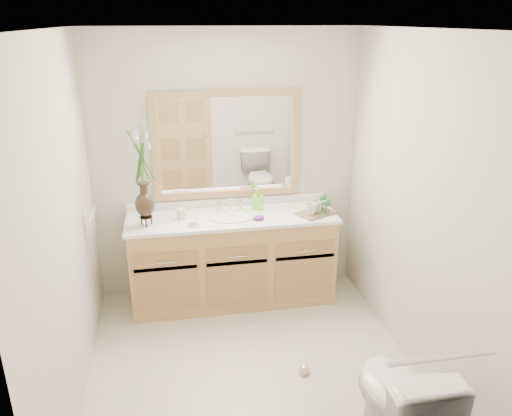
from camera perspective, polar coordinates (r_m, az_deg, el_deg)
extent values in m
plane|color=beige|center=(3.94, -0.45, -17.77)|extent=(2.60, 2.60, 0.00)
cube|color=white|center=(3.08, -0.59, 19.80)|extent=(2.40, 2.60, 0.02)
cube|color=beige|center=(4.54, -3.34, 4.75)|extent=(2.40, 0.02, 2.40)
cube|color=beige|center=(2.20, 5.47, -14.07)|extent=(2.40, 0.02, 2.40)
cube|color=beige|center=(3.35, -21.21, -2.68)|extent=(0.02, 2.60, 2.40)
cube|color=beige|center=(3.71, 18.09, -0.05)|extent=(0.02, 2.60, 2.40)
cube|color=tan|center=(4.57, -2.67, -5.93)|extent=(1.80, 0.55, 0.80)
cube|color=white|center=(4.40, -2.76, -1.09)|extent=(1.84, 0.57, 0.03)
ellipsoid|color=white|center=(4.39, -2.72, -1.67)|extent=(0.38, 0.30, 0.12)
cylinder|color=silver|center=(4.52, -3.05, 0.48)|extent=(0.02, 0.02, 0.11)
cylinder|color=silver|center=(4.51, -4.31, 0.22)|extent=(0.02, 0.02, 0.08)
cylinder|color=silver|center=(4.54, -1.80, 0.38)|extent=(0.02, 0.02, 0.08)
cube|color=white|center=(4.47, -3.36, 7.21)|extent=(1.20, 0.01, 0.85)
cube|color=tan|center=(4.38, -3.48, 12.99)|extent=(1.32, 0.04, 0.06)
cube|color=tan|center=(4.59, -3.23, 1.66)|extent=(1.32, 0.04, 0.06)
cube|color=tan|center=(4.43, -11.51, 6.71)|extent=(0.06, 0.04, 0.85)
cube|color=tan|center=(4.58, 4.56, 7.51)|extent=(0.06, 0.04, 0.85)
cube|color=white|center=(4.13, -18.87, -1.29)|extent=(0.02, 0.12, 0.12)
cube|color=tan|center=(2.28, -2.50, -18.80)|extent=(0.80, 0.03, 2.00)
cylinder|color=silver|center=(2.62, 20.54, -15.74)|extent=(0.55, 0.03, 0.03)
imported|color=white|center=(3.21, 15.92, -20.69)|extent=(0.42, 0.75, 0.74)
cylinder|color=black|center=(4.26, -12.47, -1.00)|extent=(0.10, 0.10, 0.01)
ellipsoid|color=#322016|center=(4.22, -12.58, 0.38)|extent=(0.16, 0.16, 0.21)
cylinder|color=#322016|center=(4.18, -12.72, 2.08)|extent=(0.07, 0.07, 0.09)
cylinder|color=#4C7A33|center=(4.11, -12.99, 5.32)|extent=(0.06, 0.06, 0.38)
cylinder|color=beige|center=(4.35, -8.57, -0.67)|extent=(0.07, 0.07, 0.10)
cylinder|color=beige|center=(4.22, -7.17, -1.91)|extent=(0.10, 0.10, 0.01)
cube|color=beige|center=(4.21, -7.18, -1.70)|extent=(0.06, 0.04, 0.02)
imported|color=#7BEC37|center=(4.52, 0.19, 0.96)|extent=(0.10, 0.10, 0.17)
ellipsoid|color=#63287A|center=(4.30, 0.30, -1.12)|extent=(0.12, 0.11, 0.04)
cube|color=brown|center=(4.46, 6.84, -0.60)|extent=(0.37, 0.32, 0.02)
imported|color=beige|center=(4.39, 6.33, -0.06)|extent=(0.12, 0.12, 0.11)
imported|color=beige|center=(4.47, 7.04, 0.29)|extent=(0.13, 0.12, 0.11)
cylinder|color=#236B31|center=(4.44, 8.02, -0.61)|extent=(0.06, 0.06, 0.01)
cylinder|color=#236B31|center=(4.42, 8.05, -0.09)|extent=(0.01, 0.01, 0.09)
ellipsoid|color=#236B31|center=(4.40, 8.08, 0.56)|extent=(0.06, 0.06, 0.07)
cylinder|color=#236B31|center=(4.53, 7.60, -0.11)|extent=(0.06, 0.06, 0.01)
cylinder|color=#236B31|center=(4.52, 7.63, 0.43)|extent=(0.01, 0.01, 0.09)
ellipsoid|color=#236B31|center=(4.50, 7.66, 1.12)|extent=(0.07, 0.07, 0.08)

